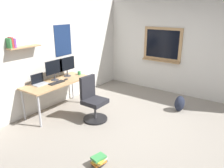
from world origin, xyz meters
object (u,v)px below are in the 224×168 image
object	(u,v)px
office_chair	(93,102)
monitor_primary	(54,69)
computer_mouse	(66,79)
book_stack_on_floor	(99,160)
backpack	(180,103)
laptop	(39,82)
coffee_mug	(79,73)
desk	(57,84)
keyboard	(57,83)
monitor_secondary	(67,65)

from	to	relation	value
office_chair	monitor_primary	bearing A→B (deg)	96.24
computer_mouse	book_stack_on_floor	xyz separation A→B (m)	(-1.15, -1.87, -0.66)
monitor_primary	book_stack_on_floor	size ratio (longest dim) A/B	1.83
backpack	laptop	bearing A→B (deg)	129.22
office_chair	coffee_mug	world-z (taller)	office_chair
desk	laptop	distance (m)	0.41
laptop	keyboard	bearing A→B (deg)	-40.70
monitor_secondary	backpack	size ratio (longest dim) A/B	1.27
desk	monitor_primary	bearing A→B (deg)	69.73
monitor_primary	monitor_secondary	xyz separation A→B (m)	(0.39, 0.00, 0.00)
monitor_primary	book_stack_on_floor	world-z (taller)	monitor_primary
monitor_primary	backpack	size ratio (longest dim) A/B	1.27
laptop	coffee_mug	bearing A→B (deg)	-10.18
office_chair	keyboard	xyz separation A→B (m)	(-0.23, 0.83, 0.33)
desk	laptop	bearing A→B (deg)	156.41
book_stack_on_floor	backpack	bearing A→B (deg)	-7.37
monitor_secondary	backpack	distance (m)	2.81
laptop	backpack	distance (m)	3.21
monitor_secondary	backpack	bearing A→B (deg)	-63.26
backpack	book_stack_on_floor	bearing A→B (deg)	172.63
monitor_primary	monitor_secondary	world-z (taller)	same
monitor_secondary	coffee_mug	size ratio (longest dim) A/B	5.04
office_chair	book_stack_on_floor	size ratio (longest dim) A/B	3.75
desk	office_chair	bearing A→B (deg)	-80.61
monitor_secondary	book_stack_on_floor	world-z (taller)	monitor_secondary
backpack	monitor_secondary	bearing A→B (deg)	116.74
office_chair	keyboard	size ratio (longest dim) A/B	2.57
laptop	monitor_primary	world-z (taller)	monitor_primary
desk	book_stack_on_floor	size ratio (longest dim) A/B	6.23
monitor_primary	keyboard	distance (m)	0.34
monitor_primary	keyboard	bearing A→B (deg)	-122.01
backpack	coffee_mug	bearing A→B (deg)	112.88
desk	coffee_mug	size ratio (longest dim) A/B	17.14
monitor_secondary	computer_mouse	distance (m)	0.39
coffee_mug	keyboard	bearing A→B (deg)	-176.27
laptop	coffee_mug	world-z (taller)	laptop
office_chair	monitor_secondary	distance (m)	1.21
desk	keyboard	bearing A→B (deg)	-133.73
desk	monitor_secondary	distance (m)	0.56
desk	monitor_secondary	world-z (taller)	monitor_secondary
monitor_secondary	monitor_primary	bearing A→B (deg)	180.00
monitor_primary	laptop	bearing A→B (deg)	173.03
office_chair	monitor_secondary	xyz separation A→B (m)	(0.28, 1.02, 0.59)
computer_mouse	monitor_secondary	bearing A→B (deg)	39.13
office_chair	backpack	size ratio (longest dim) A/B	2.59
desk	monitor_primary	size ratio (longest dim) A/B	3.40
laptop	keyboard	distance (m)	0.37
laptop	monitor_secondary	world-z (taller)	monitor_secondary
office_chair	computer_mouse	distance (m)	0.90
monitor_secondary	book_stack_on_floor	distance (m)	2.65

